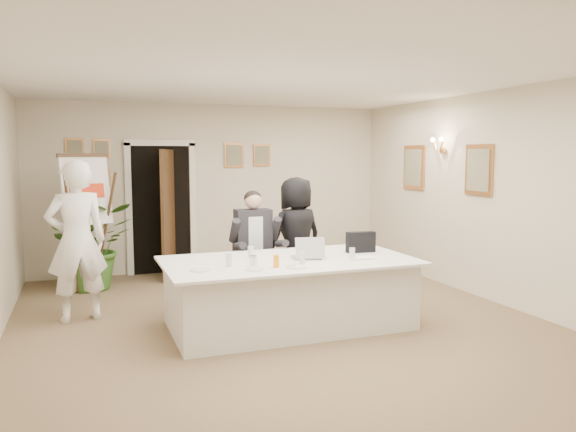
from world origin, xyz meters
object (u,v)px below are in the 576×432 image
(conference_table, at_px, (289,292))
(oj_glass, at_px, (276,261))
(potted_palm, at_px, (93,246))
(flip_chart, at_px, (85,231))
(steel_jug, at_px, (253,261))
(standing_man, at_px, (77,241))
(laptop, at_px, (306,246))
(standing_woman, at_px, (296,236))
(seated_man, at_px, (254,246))
(laptop_bag, at_px, (361,242))
(paper_stack, at_px, (361,258))

(conference_table, distance_m, oj_glass, 0.65)
(conference_table, bearing_deg, potted_palm, 127.56)
(conference_table, bearing_deg, flip_chart, 131.20)
(conference_table, height_order, steel_jug, steel_jug)
(standing_man, relative_size, laptop, 5.35)
(standing_woman, distance_m, oj_glass, 1.93)
(oj_glass, bearing_deg, standing_man, 143.76)
(seated_man, bearing_deg, oj_glass, -106.69)
(seated_man, relative_size, laptop_bag, 4.21)
(standing_woman, relative_size, steel_jug, 15.03)
(laptop, bearing_deg, seated_man, 116.51)
(standing_man, relative_size, paper_stack, 7.11)
(seated_man, bearing_deg, flip_chart, 139.88)
(potted_palm, relative_size, laptop_bag, 3.59)
(seated_man, distance_m, flip_chart, 2.47)
(flip_chart, height_order, standing_man, flip_chart)
(conference_table, relative_size, standing_man, 1.48)
(laptop, height_order, steel_jug, laptop)
(laptop, relative_size, laptop_bag, 0.99)
(laptop_bag, relative_size, paper_stack, 1.34)
(seated_man, bearing_deg, steel_jug, -115.61)
(conference_table, height_order, laptop, laptop)
(conference_table, distance_m, seated_man, 1.23)
(conference_table, xyz_separation_m, paper_stack, (0.78, -0.26, 0.40))
(seated_man, height_order, flip_chart, flip_chart)
(standing_man, height_order, potted_palm, standing_man)
(potted_palm, xyz_separation_m, laptop, (2.27, -2.66, 0.27))
(seated_man, xyz_separation_m, steel_jug, (-0.42, -1.38, 0.08))
(oj_glass, bearing_deg, laptop_bag, 22.34)
(potted_palm, xyz_separation_m, oj_glass, (1.77, -3.05, 0.20))
(flip_chart, distance_m, steel_jug, 3.16)
(conference_table, height_order, oj_glass, oj_glass)
(standing_man, bearing_deg, flip_chart, -104.99)
(potted_palm, bearing_deg, paper_stack, -45.91)
(oj_glass, bearing_deg, potted_palm, 120.20)
(potted_palm, bearing_deg, laptop, -49.54)
(laptop_bag, relative_size, steel_jug, 3.25)
(seated_man, height_order, potted_palm, seated_man)
(laptop, height_order, oj_glass, laptop)
(conference_table, bearing_deg, standing_man, 154.57)
(conference_table, distance_m, laptop, 0.56)
(flip_chart, height_order, potted_palm, flip_chart)
(laptop_bag, bearing_deg, conference_table, -167.15)
(conference_table, xyz_separation_m, laptop_bag, (0.99, 0.15, 0.51))
(seated_man, relative_size, potted_palm, 1.17)
(flip_chart, bearing_deg, paper_stack, -42.80)
(laptop_bag, bearing_deg, potted_palm, 144.65)
(laptop_bag, relative_size, oj_glass, 2.75)
(oj_glass, xyz_separation_m, steel_jug, (-0.20, 0.17, -0.01))
(laptop, distance_m, laptop_bag, 0.78)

